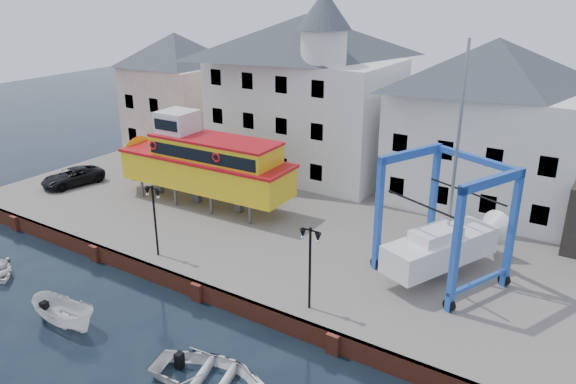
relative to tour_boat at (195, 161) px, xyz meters
The scene contains 13 objects.
ground 12.07m from the tour_boat, 48.47° to the right, with size 140.00×140.00×0.00m, color black.
hardstanding 8.68m from the tour_boat, 18.09° to the left, with size 44.00×22.00×1.00m, color slate.
quay_wall 11.84m from the tour_boat, 48.12° to the right, with size 44.00×0.47×1.00m.
building_pink 14.26m from the tour_boat, 137.81° to the left, with size 8.00×7.00×10.30m.
building_white_main 10.76m from the tour_boat, 74.77° to the left, with size 14.00×8.30×14.00m.
building_white_right 19.76m from the tour_boat, 32.30° to the left, with size 12.00×8.00×11.20m.
lamp_post_left 8.15m from the tour_boat, 64.13° to the right, with size 1.12×0.32×4.20m.
lamp_post_right 15.41m from the tour_boat, 28.41° to the right, with size 1.12×0.32×4.20m.
tour_boat is the anchor object (origin of this frame).
travel_lift 17.96m from the tour_boat, ahead, with size 6.91×8.21×12.14m.
van 10.80m from the tour_boat, 166.02° to the right, with size 2.11×4.58×1.27m, color black.
motorboat_a 14.77m from the tour_boat, 74.73° to the right, with size 1.50×4.00×1.54m, color white.
motorboat_b 18.28m from the tour_boat, 47.06° to the right, with size 3.54×4.95×1.03m, color white.
Camera 1 is at (17.72, -18.56, 15.64)m, focal length 35.00 mm.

